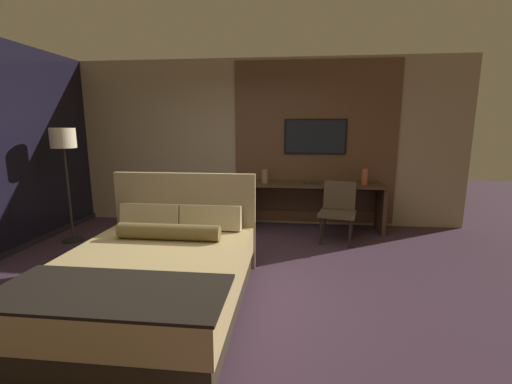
% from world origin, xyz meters
% --- Properties ---
extents(ground_plane, '(16.00, 16.00, 0.00)m').
position_xyz_m(ground_plane, '(0.00, 0.00, 0.00)').
color(ground_plane, '#3D2838').
extents(wall_back_tv_panel, '(7.20, 0.09, 2.80)m').
position_xyz_m(wall_back_tv_panel, '(0.17, 2.59, 1.40)').
color(wall_back_tv_panel, tan).
rests_on(wall_back_tv_panel, ground_plane).
extents(bed, '(1.71, 2.14, 1.15)m').
position_xyz_m(bed, '(-0.54, -0.39, 0.31)').
color(bed, '#33281E').
rests_on(bed, ground_plane).
extents(desk, '(2.20, 0.58, 0.77)m').
position_xyz_m(desk, '(1.10, 2.29, 0.54)').
color(desk, '#422D1E').
rests_on(desk, ground_plane).
extents(tv, '(1.03, 0.04, 0.58)m').
position_xyz_m(tv, '(1.10, 2.52, 1.52)').
color(tv, black).
extents(desk_chair, '(0.60, 0.60, 0.88)m').
position_xyz_m(desk_chair, '(1.42, 1.71, 0.52)').
color(desk_chair, '#4C3D2D').
rests_on(desk_chair, ground_plane).
extents(floor_lamp, '(0.34, 0.34, 1.66)m').
position_xyz_m(floor_lamp, '(-2.50, 1.24, 1.39)').
color(floor_lamp, '#282623').
rests_on(floor_lamp, ground_plane).
extents(vase_tall, '(0.09, 0.09, 0.25)m').
position_xyz_m(vase_tall, '(1.88, 2.22, 0.90)').
color(vase_tall, '#B2563D').
rests_on(vase_tall, desk).
extents(vase_short, '(0.11, 0.11, 0.22)m').
position_xyz_m(vase_short, '(0.28, 2.25, 0.88)').
color(vase_short, '#846647').
rests_on(vase_short, desk).
extents(book, '(0.26, 0.21, 0.03)m').
position_xyz_m(book, '(1.04, 2.24, 0.79)').
color(book, '#332D28').
rests_on(book, desk).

